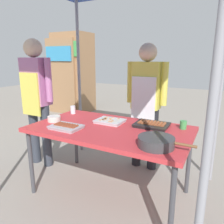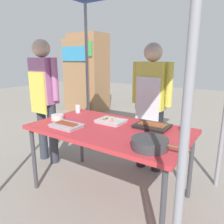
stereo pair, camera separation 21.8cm
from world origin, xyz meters
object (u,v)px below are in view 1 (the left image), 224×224
(drink_cup_near_edge, at_px, (73,110))
(vendor_woman, at_px, (146,97))
(customer_nearby, at_px, (37,93))
(condiment_bowl, at_px, (54,119))
(neighbor_stall_right, at_px, (74,73))
(tray_meat_skewers, at_px, (110,121))
(tray_grilled_sausages, at_px, (66,127))
(drink_cup_by_wok, at_px, (183,125))
(stall_table, at_px, (110,132))
(tray_pork_links, at_px, (152,125))
(cooking_wok, at_px, (156,141))
(neighbor_stall_left, at_px, (69,76))

(drink_cup_near_edge, xyz_separation_m, vendor_woman, (0.80, 0.46, 0.15))
(drink_cup_near_edge, bearing_deg, customer_nearby, -166.19)
(condiment_bowl, relative_size, neighbor_stall_right, 0.07)
(vendor_woman, bearing_deg, tray_meat_skewers, 70.67)
(tray_grilled_sausages, distance_m, drink_cup_by_wok, 1.16)
(stall_table, height_order, customer_nearby, customer_nearby)
(tray_pork_links, height_order, neighbor_stall_right, neighbor_stall_right)
(cooking_wok, distance_m, drink_cup_near_edge, 1.34)
(cooking_wok, height_order, drink_cup_near_edge, drink_cup_near_edge)
(condiment_bowl, bearing_deg, neighbor_stall_right, 124.03)
(condiment_bowl, distance_m, neighbor_stall_right, 3.62)
(tray_meat_skewers, bearing_deg, stall_table, -61.91)
(tray_grilled_sausages, distance_m, tray_pork_links, 0.87)
(tray_pork_links, height_order, drink_cup_by_wok, drink_cup_by_wok)
(stall_table, distance_m, tray_pork_links, 0.44)
(cooking_wok, relative_size, drink_cup_by_wok, 5.39)
(drink_cup_by_wok, bearing_deg, tray_grilled_sausages, -152.60)
(tray_meat_skewers, xyz_separation_m, vendor_woman, (0.20, 0.58, 0.19))
(condiment_bowl, height_order, neighbor_stall_right, neighbor_stall_right)
(tray_meat_skewers, bearing_deg, vendor_woman, 70.67)
(cooking_wok, distance_m, neighbor_stall_left, 4.56)
(tray_pork_links, distance_m, condiment_bowl, 1.07)
(stall_table, xyz_separation_m, vendor_woman, (0.13, 0.73, 0.26))
(tray_pork_links, xyz_separation_m, condiment_bowl, (-1.02, -0.33, 0.01))
(tray_pork_links, bearing_deg, customer_nearby, -177.24)
(drink_cup_by_wok, distance_m, neighbor_stall_left, 4.29)
(condiment_bowl, distance_m, vendor_woman, 1.15)
(neighbor_stall_right, bearing_deg, tray_pork_links, -41.27)
(tray_meat_skewers, bearing_deg, tray_grilled_sausages, -126.77)
(customer_nearby, bearing_deg, drink_cup_by_wok, 4.50)
(vendor_woman, bearing_deg, neighbor_stall_left, -35.88)
(stall_table, distance_m, tray_grilled_sausages, 0.44)
(vendor_woman, bearing_deg, cooking_wok, 113.64)
(drink_cup_near_edge, height_order, customer_nearby, customer_nearby)
(cooking_wok, distance_m, vendor_woman, 1.09)
(stall_table, xyz_separation_m, drink_cup_near_edge, (-0.68, 0.27, 0.10))
(cooking_wok, height_order, vendor_woman, vendor_woman)
(condiment_bowl, xyz_separation_m, drink_cup_by_wok, (1.31, 0.40, 0.01))
(drink_cup_near_edge, bearing_deg, condiment_bowl, -85.90)
(tray_meat_skewers, xyz_separation_m, tray_pork_links, (0.45, 0.08, 0.00))
(drink_cup_near_edge, relative_size, drink_cup_by_wok, 1.19)
(vendor_woman, height_order, customer_nearby, customer_nearby)
(cooking_wok, xyz_separation_m, condiment_bowl, (-1.21, 0.16, -0.01))
(tray_meat_skewers, distance_m, customer_nearby, 1.10)
(condiment_bowl, bearing_deg, tray_grilled_sausages, -26.11)
(tray_meat_skewers, relative_size, tray_pork_links, 0.88)
(drink_cup_by_wok, xyz_separation_m, vendor_woman, (-0.54, 0.43, 0.16))
(condiment_bowl, xyz_separation_m, drink_cup_near_edge, (-0.03, 0.37, 0.02))
(drink_cup_by_wok, bearing_deg, neighbor_stall_right, 142.12)
(vendor_woman, bearing_deg, tray_pork_links, 115.69)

